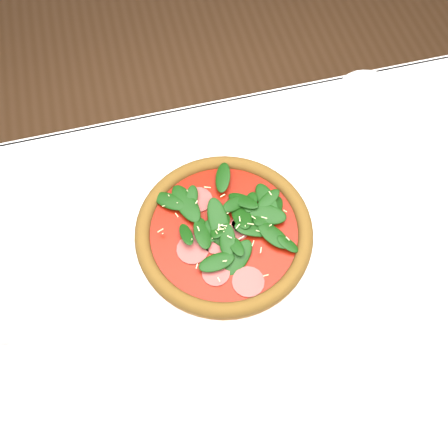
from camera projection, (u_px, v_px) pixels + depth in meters
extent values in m
plane|color=brown|center=(237.00, 366.00, 1.54)|extent=(6.00, 6.00, 0.00)
cube|color=white|center=(246.00, 284.00, 0.89)|extent=(1.20, 0.80, 0.04)
cylinder|color=#4A2D1D|center=(8.00, 263.00, 1.31)|extent=(0.06, 0.06, 0.71)
cylinder|color=#4A2D1D|center=(391.00, 177.00, 1.43)|extent=(0.06, 0.06, 0.71)
cube|color=white|center=(198.00, 138.00, 1.14)|extent=(1.20, 0.01, 0.22)
cylinder|color=white|center=(224.00, 236.00, 0.90)|extent=(0.37, 0.37, 0.01)
torus|color=white|center=(224.00, 235.00, 0.90)|extent=(0.37, 0.37, 0.01)
cylinder|color=#9D6926|center=(224.00, 233.00, 0.89)|extent=(0.35, 0.35, 0.01)
torus|color=olive|center=(224.00, 231.00, 0.88)|extent=(0.36, 0.36, 0.03)
cylinder|color=#981905|center=(224.00, 231.00, 0.88)|extent=(0.30, 0.30, 0.00)
cylinder|color=#A44741|center=(224.00, 230.00, 0.88)|extent=(0.26, 0.26, 0.00)
ellipsoid|color=#0F380A|center=(224.00, 228.00, 0.87)|extent=(0.28, 0.28, 0.03)
cylinder|color=#F0EA9C|center=(224.00, 226.00, 0.87)|extent=(0.26, 0.26, 0.00)
cylinder|color=silver|center=(47.00, 348.00, 0.81)|extent=(0.08, 0.08, 0.00)
cylinder|color=silver|center=(35.00, 340.00, 0.76)|extent=(0.01, 0.01, 0.11)
ellipsoid|color=silver|center=(10.00, 322.00, 0.67)|extent=(0.09, 0.09, 0.12)
cylinder|color=white|center=(436.00, 279.00, 0.87)|extent=(0.15, 0.15, 0.01)
torus|color=white|center=(437.00, 278.00, 0.86)|extent=(0.15, 0.15, 0.01)
cylinder|color=white|center=(368.00, 94.00, 1.05)|extent=(0.13, 0.13, 0.01)
torus|color=white|center=(368.00, 93.00, 1.05)|extent=(0.13, 0.13, 0.01)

